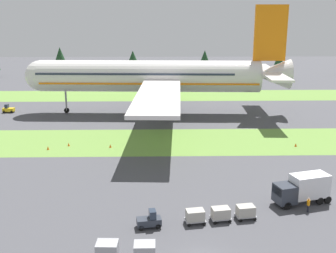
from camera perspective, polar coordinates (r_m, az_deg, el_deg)
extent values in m
cube|color=olive|center=(74.81, 1.79, -2.06)|extent=(320.00, 16.46, 0.01)
cube|color=olive|center=(118.44, 0.65, 4.32)|extent=(320.00, 16.46, 0.01)
cylinder|color=silver|center=(94.82, -2.59, 6.98)|extent=(50.38, 9.60, 7.13)
sphere|color=silver|center=(99.79, -17.18, 6.73)|extent=(6.99, 6.99, 6.99)
cone|color=silver|center=(96.73, 14.00, 7.03)|extent=(8.88, 7.19, 6.78)
cube|color=orange|center=(95.00, -2.58, 6.23)|extent=(49.16, 9.69, 0.36)
cube|color=#283342|center=(94.96, -4.45, 7.50)|extent=(44.28, 9.37, 0.44)
cube|color=silver|center=(74.69, -1.35, 4.25)|extent=(9.59, 33.95, 0.64)
cylinder|color=#A3A3A8|center=(80.14, -2.01, 3.28)|extent=(5.07, 4.16, 3.92)
cube|color=silver|center=(114.91, -0.32, 8.04)|extent=(9.59, 33.95, 0.64)
cylinder|color=#A3A3A8|center=(110.29, -1.03, 6.52)|extent=(5.07, 4.16, 3.92)
cube|color=silver|center=(88.55, 14.75, 6.63)|extent=(5.05, 12.42, 0.45)
cube|color=silver|center=(104.55, 12.74, 7.97)|extent=(5.05, 12.42, 0.45)
cube|color=orange|center=(95.83, 13.98, 12.43)|extent=(7.18, 1.12, 12.12)
cylinder|color=#A3A3A8|center=(98.90, -13.95, 4.18)|extent=(0.44, 0.44, 7.07)
cylinder|color=black|center=(99.60, -13.83, 2.19)|extent=(1.22, 0.48, 1.20)
cylinder|color=#A3A3A8|center=(91.14, -0.20, 3.81)|extent=(0.44, 0.44, 6.82)
cylinder|color=black|center=(91.86, -0.20, 1.72)|extent=(1.73, 0.68, 1.70)
cylinder|color=#A3A3A8|center=(99.54, -0.05, 4.77)|extent=(0.44, 0.44, 6.82)
cylinder|color=black|center=(100.21, -0.04, 2.85)|extent=(1.73, 0.68, 1.70)
cube|color=#2D333D|center=(45.33, -2.65, -12.98)|extent=(2.77, 1.70, 0.77)
cube|color=#283342|center=(44.99, -2.16, -12.00)|extent=(0.87, 1.19, 0.90)
cylinder|color=black|center=(44.94, -3.73, -13.82)|extent=(0.62, 0.29, 0.60)
cylinder|color=black|center=(45.90, -3.90, -13.17)|extent=(0.62, 0.29, 0.60)
cylinder|color=black|center=(45.15, -1.37, -13.64)|extent=(0.62, 0.29, 0.60)
cylinder|color=black|center=(46.11, -1.59, -13.00)|extent=(0.62, 0.29, 0.60)
cube|color=#A3A3A8|center=(46.33, 3.77, -12.74)|extent=(2.41, 1.83, 0.10)
cube|color=#ADA89E|center=(46.06, 3.78, -12.08)|extent=(2.12, 1.61, 1.10)
cylinder|color=black|center=(45.66, 2.93, -13.46)|extent=(0.41, 0.18, 0.40)
cylinder|color=black|center=(46.84, 2.54, -12.67)|extent=(0.41, 0.18, 0.40)
cylinder|color=black|center=(46.03, 5.02, -13.24)|extent=(0.41, 0.18, 0.40)
cylinder|color=black|center=(47.21, 4.56, -12.47)|extent=(0.41, 0.18, 0.40)
cube|color=#A3A3A8|center=(47.07, 7.27, -12.37)|extent=(2.41, 1.83, 0.10)
cube|color=#ADA89E|center=(46.79, 7.30, -11.71)|extent=(2.12, 1.61, 1.10)
cylinder|color=black|center=(46.35, 6.52, -13.08)|extent=(0.41, 0.18, 0.40)
cylinder|color=black|center=(47.51, 6.03, -12.32)|extent=(0.41, 0.18, 0.40)
cylinder|color=black|center=(46.82, 8.53, -12.85)|extent=(0.41, 0.18, 0.40)
cylinder|color=black|center=(47.98, 7.99, -12.10)|extent=(0.41, 0.18, 0.40)
cube|color=#A3A3A8|center=(47.96, 10.65, -11.97)|extent=(2.41, 1.83, 0.10)
cube|color=#ADA89E|center=(47.70, 10.69, -11.32)|extent=(2.12, 1.61, 1.10)
cylinder|color=black|center=(47.21, 9.97, -12.67)|extent=(0.41, 0.18, 0.40)
cylinder|color=black|center=(48.35, 9.40, -11.94)|extent=(0.41, 0.18, 0.40)
cylinder|color=black|center=(47.78, 11.90, -12.42)|extent=(0.41, 0.18, 0.40)
cylinder|color=black|center=(48.91, 11.28, -11.71)|extent=(0.41, 0.18, 0.40)
cube|color=#2D333D|center=(51.51, 15.84, -8.89)|extent=(2.74, 2.81, 2.20)
cube|color=#283342|center=(50.79, 14.86, -8.62)|extent=(0.64, 2.01, 0.97)
cube|color=silver|center=(53.09, 18.96, -7.72)|extent=(4.96, 3.44, 2.80)
cylinder|color=black|center=(51.09, 16.15, -10.47)|extent=(1.01, 0.55, 0.96)
cylinder|color=black|center=(52.60, 14.96, -9.62)|extent=(1.01, 0.55, 0.96)
cylinder|color=black|center=(53.53, 20.23, -9.62)|extent=(1.01, 0.55, 0.96)
cylinder|color=black|center=(54.97, 18.97, -8.85)|extent=(1.01, 0.55, 0.96)
cylinder|color=black|center=(54.19, 21.19, -9.41)|extent=(1.01, 0.55, 0.96)
cylinder|color=black|center=(55.61, 19.92, -8.65)|extent=(1.01, 0.55, 0.96)
cube|color=yellow|center=(104.08, -21.17, 2.19)|extent=(2.66, 1.43, 0.77)
cube|color=#283342|center=(104.06, -21.41, 2.64)|extent=(0.75, 1.13, 0.90)
cylinder|color=black|center=(104.31, -20.57, 2.06)|extent=(0.61, 0.23, 0.60)
cylinder|color=black|center=(103.31, -20.80, 1.92)|extent=(0.61, 0.23, 0.60)
cylinder|color=black|center=(105.00, -21.49, 2.05)|extent=(0.61, 0.23, 0.60)
cylinder|color=black|center=(104.02, -21.72, 1.91)|extent=(0.61, 0.23, 0.60)
cylinder|color=black|center=(51.37, 18.78, -10.62)|extent=(0.18, 0.18, 0.85)
cylinder|color=black|center=(51.17, 18.78, -10.72)|extent=(0.18, 0.18, 0.85)
cylinder|color=orange|center=(50.97, 18.85, -9.92)|extent=(0.36, 0.36, 0.62)
sphere|color=tan|center=(50.78, 18.89, -9.45)|extent=(0.24, 0.24, 0.24)
cylinder|color=orange|center=(51.19, 18.84, -9.85)|extent=(0.10, 0.10, 0.58)
cylinder|color=orange|center=(50.77, 18.85, -10.06)|extent=(0.10, 0.10, 0.58)
cube|color=#A3A3A8|center=(40.08, -3.24, -16.85)|extent=(2.01, 1.62, 1.61)
cube|color=#A3A3A8|center=(40.27, -8.39, -16.68)|extent=(2.07, 1.69, 1.79)
cone|color=orange|center=(72.95, -16.26, -2.87)|extent=(0.44, 0.44, 0.63)
cone|color=orange|center=(71.89, -7.97, -2.67)|extent=(0.44, 0.44, 0.59)
cone|color=orange|center=(74.12, -13.57, -2.43)|extent=(0.44, 0.44, 0.56)
cone|color=orange|center=(75.11, 17.24, -2.43)|extent=(0.44, 0.44, 0.62)
cylinder|color=#4C3823|center=(158.17, -14.54, 7.05)|extent=(0.70, 0.70, 2.76)
cone|color=#1E4223|center=(157.54, -14.67, 9.06)|extent=(6.19, 6.19, 8.39)
cylinder|color=#4C3823|center=(152.86, -4.83, 7.30)|extent=(0.70, 0.70, 3.22)
cone|color=#1E4223|center=(152.28, -4.87, 9.15)|extent=(5.60, 5.60, 6.71)
cylinder|color=#4C3823|center=(154.23, 5.05, 7.36)|extent=(0.70, 0.70, 3.19)
cone|color=#1E4223|center=(153.66, 5.09, 9.21)|extent=(5.17, 5.17, 6.80)
cylinder|color=#4C3823|center=(157.78, 14.98, 7.09)|extent=(0.70, 0.70, 3.22)
cone|color=#1E4223|center=(157.23, 15.10, 8.84)|extent=(4.50, 4.50, 6.50)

